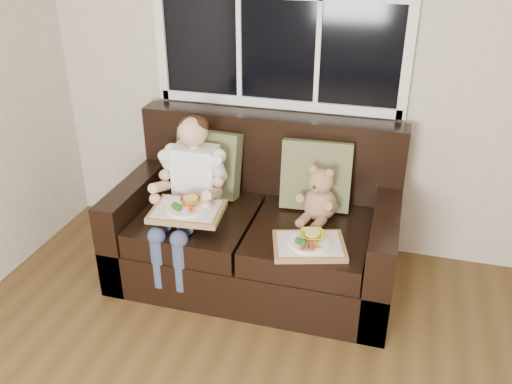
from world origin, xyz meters
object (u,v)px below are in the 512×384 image
(child, at_px, (190,182))
(teddy_bear, at_px, (320,198))
(loveseat, at_px, (258,230))
(tray_right, at_px, (309,244))
(tray_left, at_px, (187,209))

(child, xyz_separation_m, teddy_bear, (0.77, 0.12, -0.06))
(teddy_bear, bearing_deg, loveseat, -165.25)
(child, distance_m, tray_right, 0.83)
(loveseat, relative_size, tray_right, 3.72)
(child, height_order, tray_left, child)
(loveseat, height_order, teddy_bear, loveseat)
(loveseat, xyz_separation_m, teddy_bear, (0.38, 0.00, 0.28))
(loveseat, distance_m, child, 0.53)
(loveseat, height_order, tray_left, loveseat)
(child, relative_size, teddy_bear, 2.53)
(tray_left, xyz_separation_m, tray_right, (0.72, -0.02, -0.10))
(loveseat, relative_size, tray_left, 3.93)
(teddy_bear, bearing_deg, tray_right, -74.39)
(teddy_bear, distance_m, tray_right, 0.36)
(child, relative_size, tray_right, 1.95)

